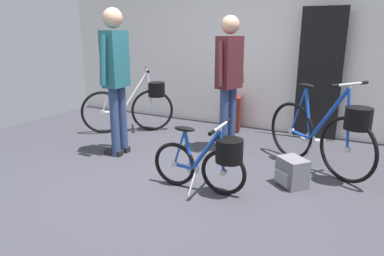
{
  "coord_description": "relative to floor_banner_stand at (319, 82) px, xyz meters",
  "views": [
    {
      "loc": [
        1.76,
        -2.8,
        1.54
      ],
      "look_at": [
        0.13,
        0.32,
        0.55
      ],
      "focal_mm": 32.65,
      "sensor_mm": 36.0,
      "label": 1
    }
  ],
  "objects": [
    {
      "name": "ground_plane",
      "position": [
        -1.08,
        -2.36,
        -0.84
      ],
      "size": [
        6.99,
        6.99,
        0.0
      ],
      "primitive_type": "plane",
      "color": "#38383F"
    },
    {
      "name": "back_wall",
      "position": [
        -1.08,
        0.22,
        0.48
      ],
      "size": [
        6.99,
        0.1,
        2.63
      ],
      "primitive_type": "cube",
      "color": "white",
      "rests_on": "ground_plane"
    },
    {
      "name": "floor_banner_stand",
      "position": [
        0.0,
        0.0,
        0.0
      ],
      "size": [
        0.6,
        0.36,
        1.85
      ],
      "color": "#B7B7BC",
      "rests_on": "ground_plane"
    },
    {
      "name": "folding_bike_foreground",
      "position": [
        -0.62,
        -2.29,
        -0.49
      ],
      "size": [
        0.98,
        0.53,
        0.7
      ],
      "color": "black",
      "rests_on": "ground_plane"
    },
    {
      "name": "display_bike_left",
      "position": [
        -2.53,
        -0.88,
        -0.39
      ],
      "size": [
        1.13,
        0.92,
        0.98
      ],
      "color": "black",
      "rests_on": "ground_plane"
    },
    {
      "name": "display_bike_right",
      "position": [
        0.29,
        -1.25,
        -0.37
      ],
      "size": [
        1.27,
        0.89,
        1.04
      ],
      "color": "black",
      "rests_on": "ground_plane"
    },
    {
      "name": "visitor_near_wall",
      "position": [
        -0.93,
        -1.06,
        0.15
      ],
      "size": [
        0.34,
        0.51,
        1.71
      ],
      "color": "navy",
      "rests_on": "ground_plane"
    },
    {
      "name": "visitor_browsing",
      "position": [
        -2.11,
        -1.82,
        0.21
      ],
      "size": [
        0.29,
        0.54,
        1.79
      ],
      "color": "navy",
      "rests_on": "ground_plane"
    },
    {
      "name": "rolling_suitcase",
      "position": [
        -1.2,
        -0.08,
        -0.56
      ],
      "size": [
        0.26,
        0.39,
        0.83
      ],
      "color": "maroon",
      "rests_on": "ground_plane"
    },
    {
      "name": "backpack_on_floor",
      "position": [
        0.06,
        -1.78,
        -0.69
      ],
      "size": [
        0.36,
        0.35,
        0.3
      ],
      "color": "slate",
      "rests_on": "ground_plane"
    }
  ]
}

